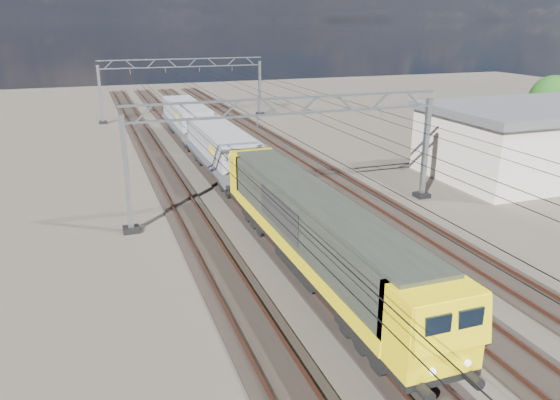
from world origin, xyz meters
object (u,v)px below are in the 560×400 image
object	(u,v)px
hopper_wagon_lead	(221,149)
catenary_gantry_mid	(290,151)
catenary_gantry_far	(183,86)
tree_far	(557,101)
hopper_wagon_mid	(187,118)
industrial_shed	(550,139)
locomotive	(314,229)

from	to	relation	value
hopper_wagon_lead	catenary_gantry_mid	bearing A→B (deg)	-77.76
catenary_gantry_far	tree_far	xyz separation A→B (m)	(30.32, -26.21, 0.26)
catenary_gantry_far	tree_far	world-z (taller)	catenary_gantry_far
catenary_gantry_mid	hopper_wagon_lead	world-z (taller)	catenary_gantry_mid
hopper_wagon_lead	tree_far	xyz separation A→B (m)	(32.32, 0.57, 1.94)
catenary_gantry_mid	hopper_wagon_mid	xyz separation A→B (m)	(-2.00, 23.42, -1.67)
catenary_gantry_far	hopper_wagon_mid	xyz separation A→B (m)	(-2.00, -12.58, -1.67)
catenary_gantry_mid	tree_far	bearing A→B (deg)	17.90
hopper_wagon_lead	hopper_wagon_mid	size ratio (longest dim) A/B	1.00
hopper_wagon_lead	industrial_shed	bearing A→B (deg)	-16.74
hopper_wagon_mid	industrial_shed	bearing A→B (deg)	-41.75
catenary_gantry_mid	catenary_gantry_far	world-z (taller)	same
locomotive	hopper_wagon_lead	xyz separation A→B (m)	(-0.00, 17.70, -0.09)
catenary_gantry_far	industrial_shed	world-z (taller)	catenary_gantry_far
industrial_shed	catenary_gantry_far	bearing A→B (deg)	122.91
hopper_wagon_lead	tree_far	size ratio (longest dim) A/B	1.98
catenary_gantry_far	locomotive	distance (m)	44.55
catenary_gantry_far	hopper_wagon_lead	size ratio (longest dim) A/B	1.53
catenary_gantry_mid	locomotive	world-z (taller)	catenary_gantry_mid
hopper_wagon_lead	industrial_shed	size ratio (longest dim) A/B	0.70
locomotive	hopper_wagon_mid	xyz separation A→B (m)	(-0.00, 31.90, -0.09)
catenary_gantry_mid	catenary_gantry_far	xyz separation A→B (m)	(0.00, 36.00, 0.00)
catenary_gantry_far	hopper_wagon_lead	bearing A→B (deg)	-94.27
catenary_gantry_far	tree_far	bearing A→B (deg)	-40.85
catenary_gantry_far	locomotive	size ratio (longest dim) A/B	0.94
hopper_wagon_lead	industrial_shed	world-z (taller)	industrial_shed
hopper_wagon_mid	industrial_shed	distance (m)	32.17
hopper_wagon_mid	tree_far	distance (m)	35.13
catenary_gantry_mid	locomotive	size ratio (longest dim) A/B	0.94
locomotive	hopper_wagon_lead	bearing A→B (deg)	90.00
hopper_wagon_mid	tree_far	world-z (taller)	tree_far
tree_far	hopper_wagon_mid	bearing A→B (deg)	157.13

